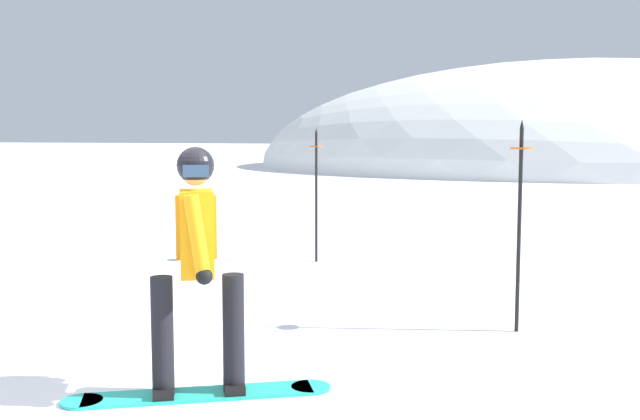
# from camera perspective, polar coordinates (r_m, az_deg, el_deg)

# --- Properties ---
(ground_plane) EXTENTS (300.00, 300.00, 0.00)m
(ground_plane) POSITION_cam_1_polar(r_m,az_deg,el_deg) (5.26, -16.39, -14.36)
(ground_plane) COLOR white
(ridge_peak_main) EXTENTS (35.95, 32.35, 12.04)m
(ridge_peak_main) POSITION_cam_1_polar(r_m,az_deg,el_deg) (45.50, 18.37, 3.18)
(ridge_peak_main) COLOR white
(ridge_peak_main) RESTS_ON ground
(snowboarder_main) EXTENTS (1.60, 1.11, 1.71)m
(snowboarder_main) POSITION_cam_1_polar(r_m,az_deg,el_deg) (5.12, -9.43, -4.11)
(snowboarder_main) COLOR #23B7A3
(snowboarder_main) RESTS_ON ground
(piste_marker_near) EXTENTS (0.20, 0.20, 1.94)m
(piste_marker_near) POSITION_cam_1_polar(r_m,az_deg,el_deg) (6.93, 15.10, -0.12)
(piste_marker_near) COLOR black
(piste_marker_near) RESTS_ON ground
(piste_marker_far) EXTENTS (0.20, 0.20, 1.90)m
(piste_marker_far) POSITION_cam_1_polar(r_m,az_deg,el_deg) (10.46, -0.29, 1.88)
(piste_marker_far) COLOR black
(piste_marker_far) RESTS_ON ground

